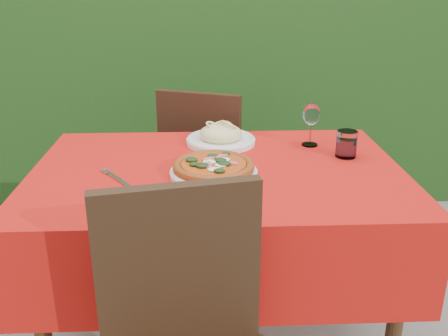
{
  "coord_description": "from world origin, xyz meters",
  "views": [
    {
      "loc": [
        -0.05,
        -1.59,
        1.36
      ],
      "look_at": [
        0.02,
        -0.05,
        0.77
      ],
      "focal_mm": 40.0,
      "sensor_mm": 36.0,
      "label": 1
    }
  ],
  "objects_px": {
    "water_glass": "(346,145)",
    "fork": "(118,179)",
    "pizza_plate": "(214,168)",
    "pasta_plate": "(221,137)",
    "chair_far": "(206,164)",
    "wine_glass": "(311,116)"
  },
  "relations": [
    {
      "from": "pasta_plate",
      "to": "wine_glass",
      "type": "height_order",
      "value": "wine_glass"
    },
    {
      "from": "pizza_plate",
      "to": "pasta_plate",
      "type": "distance_m",
      "value": 0.34
    },
    {
      "from": "water_glass",
      "to": "pizza_plate",
      "type": "bearing_deg",
      "value": -161.96
    },
    {
      "from": "pasta_plate",
      "to": "fork",
      "type": "relative_size",
      "value": 1.35
    },
    {
      "from": "wine_glass",
      "to": "fork",
      "type": "bearing_deg",
      "value": -154.92
    },
    {
      "from": "chair_far",
      "to": "pizza_plate",
      "type": "xyz_separation_m",
      "value": [
        0.02,
        -0.76,
        0.27
      ]
    },
    {
      "from": "chair_far",
      "to": "pasta_plate",
      "type": "bearing_deg",
      "value": 117.88
    },
    {
      "from": "chair_far",
      "to": "wine_glass",
      "type": "height_order",
      "value": "wine_glass"
    },
    {
      "from": "water_glass",
      "to": "fork",
      "type": "distance_m",
      "value": 0.81
    },
    {
      "from": "fork",
      "to": "pizza_plate",
      "type": "bearing_deg",
      "value": -30.05
    },
    {
      "from": "water_glass",
      "to": "fork",
      "type": "bearing_deg",
      "value": -166.81
    },
    {
      "from": "fork",
      "to": "water_glass",
      "type": "bearing_deg",
      "value": -22.09
    },
    {
      "from": "pasta_plate",
      "to": "water_glass",
      "type": "relative_size",
      "value": 2.77
    },
    {
      "from": "chair_far",
      "to": "pasta_plate",
      "type": "height_order",
      "value": "chair_far"
    },
    {
      "from": "pasta_plate",
      "to": "chair_far",
      "type": "bearing_deg",
      "value": 97.36
    },
    {
      "from": "pizza_plate",
      "to": "water_glass",
      "type": "xyz_separation_m",
      "value": [
        0.48,
        0.16,
        0.02
      ]
    },
    {
      "from": "pizza_plate",
      "to": "pasta_plate",
      "type": "height_order",
      "value": "pasta_plate"
    },
    {
      "from": "wine_glass",
      "to": "pasta_plate",
      "type": "bearing_deg",
      "value": 173.48
    },
    {
      "from": "chair_far",
      "to": "pasta_plate",
      "type": "xyz_separation_m",
      "value": [
        0.05,
        -0.42,
        0.27
      ]
    },
    {
      "from": "fork",
      "to": "wine_glass",
      "type": "bearing_deg",
      "value": -10.2
    },
    {
      "from": "pizza_plate",
      "to": "wine_glass",
      "type": "xyz_separation_m",
      "value": [
        0.38,
        0.29,
        0.09
      ]
    },
    {
      "from": "pizza_plate",
      "to": "pasta_plate",
      "type": "bearing_deg",
      "value": 83.79
    }
  ]
}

